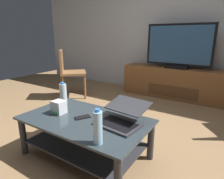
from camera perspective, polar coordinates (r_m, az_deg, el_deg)
name	(u,v)px	position (r m, az deg, el deg)	size (l,w,h in m)	color
ground_plane	(96,144)	(2.12, -4.74, -15.84)	(7.68, 7.68, 0.00)	olive
back_wall	(172,19)	(3.96, 17.39, 19.39)	(6.40, 0.12, 2.80)	silver
coffee_table	(85,130)	(1.82, -8.06, -12.00)	(1.16, 0.68, 0.39)	#2D383D
media_cabinet	(176,83)	(3.67, 18.47, 1.89)	(1.92, 0.43, 0.55)	brown
television	(179,47)	(3.56, 19.29, 11.90)	(1.12, 0.20, 0.76)	black
side_chair	(69,70)	(3.57, -12.73, 5.59)	(0.62, 0.62, 0.86)	brown
laptop	(122,116)	(1.64, 2.96, -8.05)	(0.40, 0.43, 0.17)	#333338
router_box	(59,107)	(1.91, -15.59, -5.08)	(0.12, 0.11, 0.13)	silver
water_bottle_near	(98,128)	(1.33, -4.28, -11.28)	(0.07, 0.07, 0.26)	#99C6E5
water_bottle_far	(63,94)	(2.16, -14.37, -1.18)	(0.08, 0.08, 0.24)	silver
cell_phone	(83,117)	(1.78, -8.79, -8.19)	(0.07, 0.14, 0.01)	black
tv_remote	(61,106)	(2.09, -15.13, -4.78)	(0.04, 0.16, 0.02)	black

